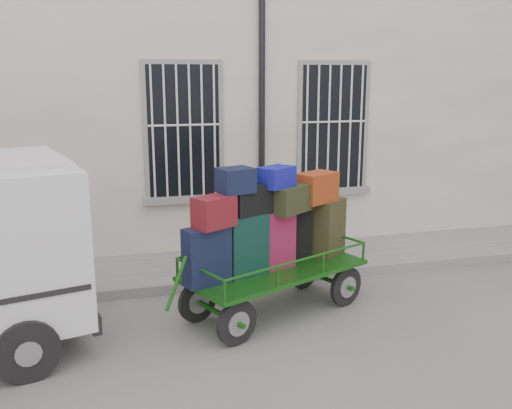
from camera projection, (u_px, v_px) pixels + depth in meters
The scene contains 4 objects.
ground at pixel (251, 326), 7.39m from camera, with size 80.00×80.00×0.00m, color slate.
building at pixel (185, 84), 11.90m from camera, with size 24.00×5.15×6.00m.
sidewalk at pixel (218, 267), 9.44m from camera, with size 24.00×1.70×0.15m, color slate.
luggage_cart at pixel (272, 236), 7.56m from camera, with size 2.91×2.04×2.06m.
Camera 1 is at (-1.70, -6.63, 3.19)m, focal length 40.00 mm.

